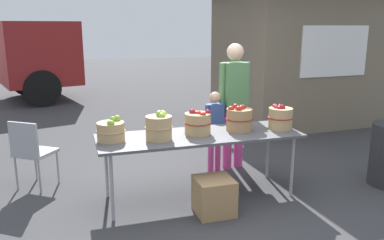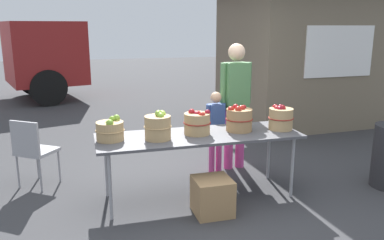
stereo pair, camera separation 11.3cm
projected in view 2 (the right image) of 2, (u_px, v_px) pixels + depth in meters
name	position (u px, v px, depth m)	size (l,w,h in m)	color
ground_plane	(199.00, 196.00, 4.63)	(40.00, 40.00, 0.00)	#38383A
market_table	(199.00, 138.00, 4.46)	(2.30, 0.76, 0.75)	#4C4C51
apple_basket_green_0	(110.00, 130.00, 4.21)	(0.31, 0.31, 0.26)	tan
apple_basket_green_1	(158.00, 126.00, 4.24)	(0.30, 0.30, 0.32)	tan
apple_basket_red_0	(197.00, 123.00, 4.45)	(0.31, 0.31, 0.29)	tan
apple_basket_red_1	(239.00, 119.00, 4.58)	(0.32, 0.32, 0.31)	#A87F51
apple_basket_red_2	(281.00, 118.00, 4.65)	(0.30, 0.30, 0.30)	tan
vendor_adult	(235.00, 97.00, 5.34)	(0.45, 0.25, 1.72)	#CC3F8C
child_customer	(216.00, 126.00, 5.25)	(0.29, 0.19, 1.11)	#CC3F8C
food_kiosk	(305.00, 53.00, 8.16)	(3.62, 3.04, 2.74)	#726651
folding_chair	(33.00, 148.00, 4.78)	(0.56, 0.56, 0.86)	#99999E
produce_crate	(212.00, 196.00, 4.17)	(0.39, 0.39, 0.39)	#A87F51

